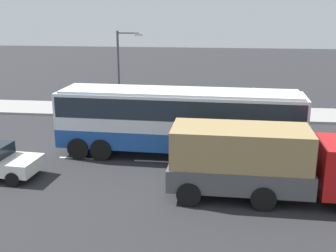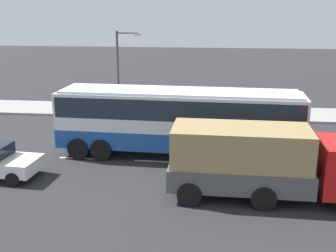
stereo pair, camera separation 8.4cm
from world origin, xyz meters
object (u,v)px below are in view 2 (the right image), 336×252
Objects in this scene: cargo_truck at (264,160)px; pedestrian_at_crossing at (221,99)px; pedestrian_near_curb at (253,97)px; street_lamp at (121,66)px; coach_bus at (179,116)px.

pedestrian_at_crossing is (-1.59, 13.26, -0.42)m from cargo_truck.
pedestrian_near_curb is (0.70, 14.14, -0.41)m from cargo_truck.
cargo_truck is 15.15m from street_lamp.
pedestrian_near_curb is 9.71m from street_lamp.
pedestrian_at_crossing is at bearing 98.00° from cargo_truck.
coach_bus is 9.11m from pedestrian_at_crossing.
cargo_truck is 14.16m from pedestrian_near_curb.
coach_bus reaches higher than pedestrian_near_curb.
pedestrian_near_curb is at bearing 88.33° from cargo_truck.
pedestrian_near_curb is 0.31× the size of street_lamp.
pedestrian_at_crossing is at bearing -107.45° from pedestrian_near_curb.
street_lamp reaches higher than pedestrian_at_crossing.
cargo_truck is at bearing -41.24° from pedestrian_near_curb.
pedestrian_at_crossing is 7.41m from street_lamp.
pedestrian_near_curb is 1.01× the size of pedestrian_at_crossing.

